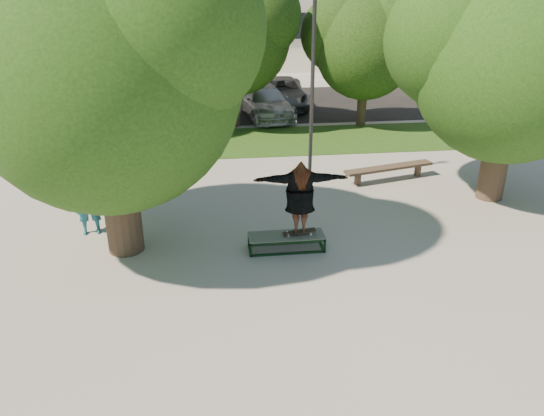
{
  "coord_description": "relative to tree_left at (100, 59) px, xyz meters",
  "views": [
    {
      "loc": [
        -2.11,
        -10.55,
        6.04
      ],
      "look_at": [
        -0.74,
        0.6,
        1.07
      ],
      "focal_mm": 35.0,
      "sensor_mm": 36.0,
      "label": 1
    }
  ],
  "objects": [
    {
      "name": "bg_tree_left",
      "position": [
        -2.28,
        9.98,
        -0.69
      ],
      "size": [
        5.28,
        4.51,
        5.77
      ],
      "color": "#38281E",
      "rests_on": "ground"
    },
    {
      "name": "car_silver_b",
      "position": [
        4.79,
        12.41,
        -3.74
      ],
      "size": [
        2.66,
        4.96,
        1.37
      ],
      "primitive_type": "imported",
      "rotation": [
        0.0,
        0.0,
        0.17
      ],
      "color": "#B3B4B8",
      "rests_on": "asphalt_strip"
    },
    {
      "name": "tree_left",
      "position": [
        0.0,
        0.0,
        0.0
      ],
      "size": [
        6.96,
        5.95,
        7.12
      ],
      "color": "#38281E",
      "rests_on": "ground"
    },
    {
      "name": "grass_strip",
      "position": [
        5.29,
        8.41,
        -4.41
      ],
      "size": [
        30.0,
        4.0,
        0.02
      ],
      "primitive_type": "cube",
      "color": "#1F4112",
      "rests_on": "ground"
    },
    {
      "name": "ground",
      "position": [
        4.29,
        -1.09,
        -4.42
      ],
      "size": [
        120.0,
        120.0,
        0.0
      ],
      "primitive_type": "plane",
      "color": "gray",
      "rests_on": "ground"
    },
    {
      "name": "grind_box",
      "position": [
        3.89,
        -0.54,
        -4.23
      ],
      "size": [
        1.8,
        0.6,
        0.38
      ],
      "color": "#113316",
      "rests_on": "ground"
    },
    {
      "name": "car_silver_a",
      "position": [
        -3.66,
        13.34,
        -3.71
      ],
      "size": [
        2.31,
        4.37,
        1.42
      ],
      "primitive_type": "imported",
      "rotation": [
        0.0,
        0.0,
        0.16
      ],
      "color": "#AFAFB4",
      "rests_on": "asphalt_strip"
    },
    {
      "name": "tree_right",
      "position": [
        10.21,
        1.99,
        -0.33
      ],
      "size": [
        6.24,
        5.33,
        6.51
      ],
      "color": "#38281E",
      "rests_on": "ground"
    },
    {
      "name": "car_grey",
      "position": [
        5.85,
        14.29,
        -3.73
      ],
      "size": [
        2.53,
        5.08,
        1.38
      ],
      "primitive_type": "imported",
      "rotation": [
        0.0,
        0.0,
        -0.05
      ],
      "color": "#5A5B5F",
      "rests_on": "asphalt_strip"
    },
    {
      "name": "bg_tree_mid",
      "position": [
        3.22,
        10.98,
        -0.41
      ],
      "size": [
        5.76,
        4.92,
        6.24
      ],
      "color": "#38281E",
      "rests_on": "ground"
    },
    {
      "name": "car_dark",
      "position": [
        -0.33,
        12.41,
        -3.7
      ],
      "size": [
        2.23,
        4.55,
        1.44
      ],
      "primitive_type": "imported",
      "rotation": [
        0.0,
        0.0,
        -0.17
      ],
      "color": "black",
      "rests_on": "asphalt_strip"
    },
    {
      "name": "bench",
      "position": [
        7.8,
        3.66,
        -4.03
      ],
      "size": [
        3.05,
        1.16,
        0.47
      ],
      "rotation": [
        0.0,
        0.0,
        0.25
      ],
      "color": "#4B3A2D",
      "rests_on": "ground"
    },
    {
      "name": "bystander",
      "position": [
        -0.88,
        0.92,
        -3.5
      ],
      "size": [
        0.74,
        0.55,
        1.84
      ],
      "primitive_type": "imported",
      "rotation": [
        0.0,
        0.0,
        0.17
      ],
      "color": "#1C5A6B",
      "rests_on": "ground"
    },
    {
      "name": "side_building",
      "position": [
        22.29,
        20.91,
        -0.42
      ],
      "size": [
        15.0,
        10.0,
        8.0
      ],
      "primitive_type": "cube",
      "color": "beige",
      "rests_on": "ground"
    },
    {
      "name": "lamppost",
      "position": [
        5.29,
        3.91,
        -1.27
      ],
      "size": [
        0.25,
        0.15,
        6.11
      ],
      "color": "#2D2D30",
      "rests_on": "ground"
    },
    {
      "name": "bg_tree_right",
      "position": [
        8.73,
        10.47,
        -0.93
      ],
      "size": [
        5.04,
        4.31,
        5.43
      ],
      "color": "#38281E",
      "rests_on": "ground"
    },
    {
      "name": "skater_rig",
      "position": [
        4.19,
        -0.54,
        -3.09
      ],
      "size": [
        2.18,
        0.68,
        1.84
      ],
      "rotation": [
        0.0,
        0.0,
        3.1
      ],
      "color": "white",
      "rests_on": "grind_box"
    },
    {
      "name": "asphalt_strip",
      "position": [
        4.29,
        14.91,
        -4.42
      ],
      "size": [
        40.0,
        8.0,
        0.01
      ],
      "primitive_type": "cube",
      "color": "black",
      "rests_on": "ground"
    }
  ]
}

